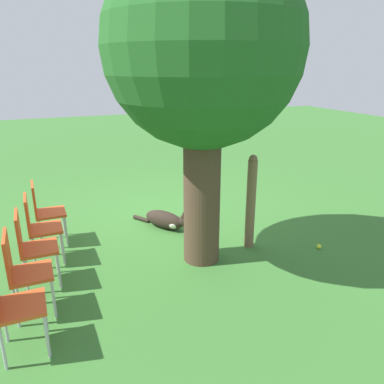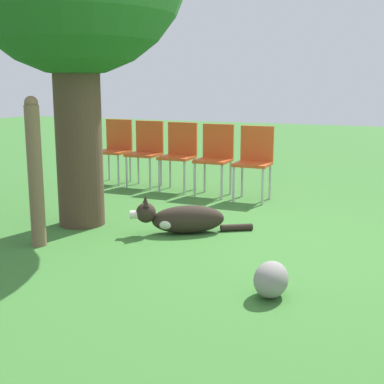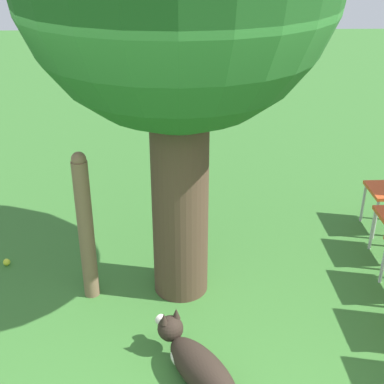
# 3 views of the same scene
# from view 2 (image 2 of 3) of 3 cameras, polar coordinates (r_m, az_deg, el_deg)

# --- Properties ---
(ground_plane) EXTENTS (30.00, 30.00, 0.00)m
(ground_plane) POSITION_cam_2_polar(r_m,az_deg,el_deg) (5.26, 1.79, -4.98)
(ground_plane) COLOR #38702D
(dog) EXTENTS (0.77, 1.10, 0.39)m
(dog) POSITION_cam_2_polar(r_m,az_deg,el_deg) (5.41, -1.12, -2.88)
(dog) COLOR #2D231C
(dog) RESTS_ON ground_plane
(fence_post) EXTENTS (0.14, 0.14, 1.39)m
(fence_post) POSITION_cam_2_polar(r_m,az_deg,el_deg) (5.10, -16.38, 2.07)
(fence_post) COLOR brown
(fence_post) RESTS_ON ground_plane
(red_chair_0) EXTENTS (0.43, 0.45, 0.95)m
(red_chair_0) POSITION_cam_2_polar(r_m,az_deg,el_deg) (6.96, 6.67, 3.71)
(red_chair_0) COLOR #D14C1E
(red_chair_0) RESTS_ON ground_plane
(red_chair_1) EXTENTS (0.43, 0.45, 0.95)m
(red_chair_1) POSITION_cam_2_polar(r_m,az_deg,el_deg) (7.23, 2.50, 4.07)
(red_chair_1) COLOR #D14C1E
(red_chair_1) RESTS_ON ground_plane
(red_chair_2) EXTENTS (0.43, 0.45, 0.95)m
(red_chair_2) POSITION_cam_2_polar(r_m,az_deg,el_deg) (7.54, -1.35, 4.39)
(red_chair_2) COLOR #D14C1E
(red_chair_2) RESTS_ON ground_plane
(red_chair_3) EXTENTS (0.43, 0.45, 0.95)m
(red_chair_3) POSITION_cam_2_polar(r_m,az_deg,el_deg) (7.88, -4.89, 4.66)
(red_chair_3) COLOR #D14C1E
(red_chair_3) RESTS_ON ground_plane
(red_chair_4) EXTENTS (0.43, 0.45, 0.95)m
(red_chair_4) POSITION_cam_2_polar(r_m,az_deg,el_deg) (8.24, -8.13, 4.89)
(red_chair_4) COLOR #D14C1E
(red_chair_4) RESTS_ON ground_plane
(garden_rock) EXTENTS (0.33, 0.24, 0.26)m
(garden_rock) POSITION_cam_2_polar(r_m,az_deg,el_deg) (3.89, 8.43, -9.21)
(garden_rock) COLOR gray
(garden_rock) RESTS_ON ground_plane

